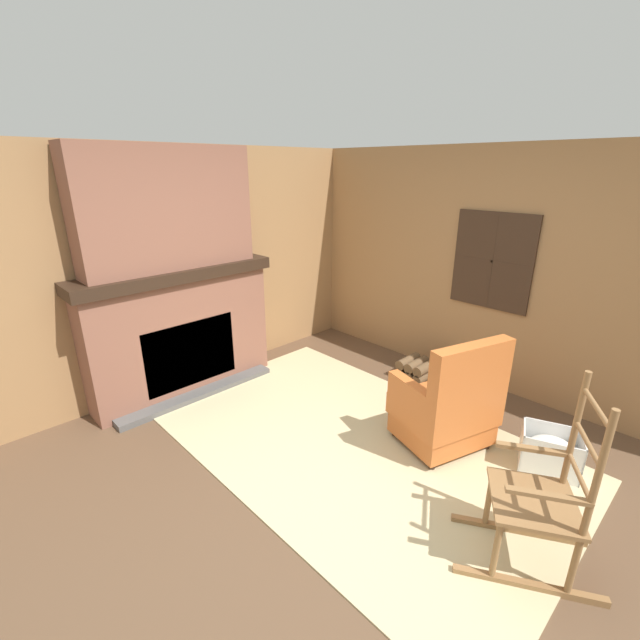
{
  "coord_description": "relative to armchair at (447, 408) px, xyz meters",
  "views": [
    {
      "loc": [
        1.68,
        -1.77,
        2.21
      ],
      "look_at": [
        -0.92,
        0.74,
        0.9
      ],
      "focal_mm": 24.0,
      "sensor_mm": 36.0,
      "label": 1
    }
  ],
  "objects": [
    {
      "name": "ground_plane",
      "position": [
        -0.24,
        -1.06,
        -0.36
      ],
      "size": [
        14.0,
        14.0,
        0.0
      ],
      "primitive_type": "plane",
      "color": "brown"
    },
    {
      "name": "wood_panel_wall_left",
      "position": [
        -2.61,
        -1.06,
        0.84
      ],
      "size": [
        0.06,
        5.28,
        2.41
      ],
      "color": "#9E7247",
      "rests_on": "ground"
    },
    {
      "name": "wood_panel_wall_back",
      "position": [
        -0.24,
        1.31,
        0.85
      ],
      "size": [
        5.28,
        0.09,
        2.41
      ],
      "color": "#9E7247",
      "rests_on": "ground"
    },
    {
      "name": "fireplace_hearth",
      "position": [
        -2.39,
        -1.06,
        0.28
      ],
      "size": [
        0.57,
        1.93,
        1.29
      ],
      "color": "brown",
      "rests_on": "ground"
    },
    {
      "name": "chimney_breast",
      "position": [
        -2.4,
        -1.06,
        1.48
      ],
      "size": [
        0.32,
        1.61,
        1.1
      ],
      "color": "brown",
      "rests_on": "fireplace_hearth"
    },
    {
      "name": "area_rug",
      "position": [
        -0.58,
        -0.51,
        -0.36
      ],
      "size": [
        3.46,
        2.14,
        0.01
      ],
      "color": "#C6B789",
      "rests_on": "ground"
    },
    {
      "name": "armchair",
      "position": [
        0.0,
        0.0,
        0.0
      ],
      "size": [
        0.79,
        0.86,
        0.99
      ],
      "rotation": [
        0.0,
        0.0,
        2.83
      ],
      "color": "#C6662D",
      "rests_on": "ground"
    },
    {
      "name": "rocking_chair",
      "position": [
        0.94,
        -0.62,
        0.04
      ],
      "size": [
        0.91,
        0.78,
        1.17
      ],
      "rotation": [
        0.0,
        0.0,
        3.68
      ],
      "color": "olive",
      "rests_on": "ground"
    },
    {
      "name": "firewood_stack",
      "position": [
        -0.87,
        0.88,
        -0.26
      ],
      "size": [
        0.34,
        0.34,
        0.21
      ],
      "rotation": [
        0.0,
        0.0,
        -0.0
      ],
      "color": "brown",
      "rests_on": "ground"
    },
    {
      "name": "laundry_basket",
      "position": [
        0.71,
        0.31,
        -0.2
      ],
      "size": [
        0.49,
        0.43,
        0.33
      ],
      "rotation": [
        0.0,
        0.0,
        0.37
      ],
      "color": "white",
      "rests_on": "ground"
    },
    {
      "name": "oil_lamp_vase",
      "position": [
        -2.43,
        -1.38,
        1.04
      ],
      "size": [
        0.1,
        0.1,
        0.32
      ],
      "color": "#99B29E",
      "rests_on": "fireplace_hearth"
    },
    {
      "name": "storage_case",
      "position": [
        -2.43,
        -0.72,
        0.98
      ],
      "size": [
        0.16,
        0.22,
        0.11
      ],
      "color": "brown",
      "rests_on": "fireplace_hearth"
    },
    {
      "name": "decorative_plate_on_mantel",
      "position": [
        -2.45,
        -1.1,
        1.06
      ],
      "size": [
        0.07,
        0.27,
        0.27
      ],
      "color": "red",
      "rests_on": "fireplace_hearth"
    }
  ]
}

